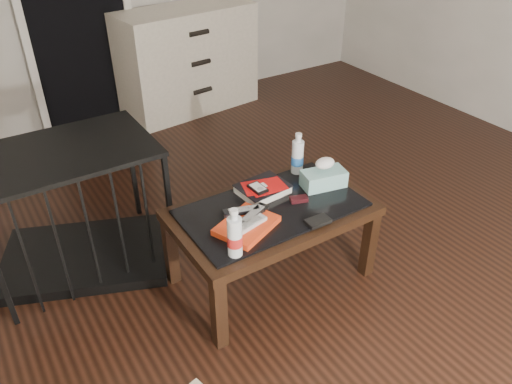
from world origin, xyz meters
The scene contains 16 objects.
ground centered at (0.00, 0.00, 0.00)m, with size 5.00×5.00×0.00m, color black.
coffee_table centered at (-0.23, -0.08, 0.40)m, with size 1.00×0.60×0.46m.
dresser centered at (0.43, 2.23, 0.45)m, with size 1.25×0.63×0.90m.
pet_crate centered at (-1.05, 0.60, 0.23)m, with size 1.06×0.89×0.71m.
magazines centered at (-0.43, -0.16, 0.48)m, with size 0.28×0.21×0.03m, color red.
remote_silver centered at (-0.43, -0.19, 0.50)m, with size 0.20×0.05×0.02m, color #B9B8BD.
remote_black_front centered at (-0.37, -0.13, 0.50)m, with size 0.20×0.05×0.02m, color black.
remote_black_back centered at (-0.39, -0.08, 0.50)m, with size 0.20×0.05×0.02m, color black.
textbook centered at (-0.19, 0.05, 0.48)m, with size 0.25×0.20×0.05m, color black.
dvd_mailers centered at (-0.21, 0.05, 0.51)m, with size 0.19×0.14×0.01m, color #BD0C0C.
ipod centered at (-0.24, 0.03, 0.52)m, with size 0.06×0.10×0.02m, color black.
flip_phone centered at (-0.08, -0.11, 0.47)m, with size 0.09×0.05×0.02m, color black.
wallet centered at (-0.12, -0.31, 0.47)m, with size 0.12×0.07×0.02m, color black.
water_bottle_left centered at (-0.57, -0.29, 0.58)m, with size 0.07×0.07×0.24m, color silver.
water_bottle_right centered at (0.08, 0.13, 0.58)m, with size 0.07×0.07×0.24m, color white.
tissue_box centered at (0.11, -0.06, 0.51)m, with size 0.23×0.12×0.09m, color teal.
Camera 1 is at (-1.40, -1.77, 1.89)m, focal length 35.00 mm.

